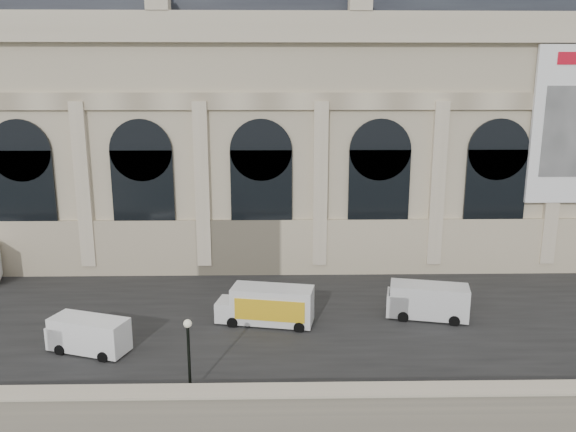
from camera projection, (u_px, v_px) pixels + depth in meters
name	position (u px, v px, depth m)	size (l,w,h in m)	color
quay	(301.00, 262.00, 62.89)	(160.00, 70.00, 6.00)	gray
street	(313.00, 309.00, 41.75)	(160.00, 24.00, 0.06)	#2D2D2D
parapet	(330.00, 399.00, 28.57)	(160.00, 1.40, 1.21)	gray
museum	(243.00, 112.00, 54.98)	(69.00, 18.70, 29.10)	beige
van_b	(85.00, 334.00, 34.85)	(5.37, 3.38, 2.24)	white
van_c	(424.00, 301.00, 39.90)	(5.96, 3.31, 2.51)	silver
box_truck	(267.00, 306.00, 38.89)	(6.96, 3.37, 2.69)	silver
lamp_right	(189.00, 358.00, 29.71)	(0.44, 0.44, 4.32)	black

